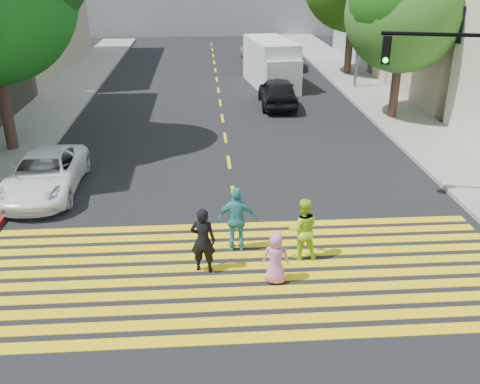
{
  "coord_description": "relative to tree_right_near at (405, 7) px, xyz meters",
  "views": [
    {
      "loc": [
        -0.91,
        -9.91,
        7.09
      ],
      "look_at": [
        0.0,
        3.0,
        1.4
      ],
      "focal_mm": 40.0,
      "sensor_mm": 36.0,
      "label": 1
    }
  ],
  "objects": [
    {
      "name": "curb_red",
      "position": [
        -15.01,
        -8.34,
        -5.02
      ],
      "size": [
        0.2,
        8.0,
        0.16
      ],
      "primitive_type": "cube",
      "color": "maroon",
      "rests_on": "ground"
    },
    {
      "name": "pedestrian_child",
      "position": [
        -7.43,
        -13.52,
        -4.45
      ],
      "size": [
        0.67,
        0.47,
        1.3
      ],
      "primitive_type": "imported",
      "rotation": [
        0.0,
        0.0,
        3.05
      ],
      "color": "#D477B8",
      "rests_on": "ground"
    },
    {
      "name": "pedestrian_man",
      "position": [
        -9.12,
        -12.9,
        -4.26
      ],
      "size": [
        0.69,
        0.53,
        1.69
      ],
      "primitive_type": "imported",
      "rotation": [
        0.0,
        0.0,
        2.93
      ],
      "color": "black",
      "rests_on": "ground"
    },
    {
      "name": "street_lamp",
      "position": [
        -0.3,
        6.32,
        -0.17
      ],
      "size": [
        1.92,
        0.64,
        8.59
      ],
      "rotation": [
        0.0,
        0.0,
        0.24
      ],
      "color": "slate",
      "rests_on": "ground"
    },
    {
      "name": "crosswalk",
      "position": [
        -8.11,
        -13.06,
        -5.1
      ],
      "size": [
        13.4,
        5.3,
        0.01
      ],
      "color": "yellow",
      "rests_on": "ground"
    },
    {
      "name": "lane_line",
      "position": [
        -8.11,
        8.16,
        -5.1
      ],
      "size": [
        0.12,
        34.4,
        0.01
      ],
      "color": "yellow",
      "rests_on": "ground"
    },
    {
      "name": "dark_car_near",
      "position": [
        -5.17,
        2.71,
        -4.35
      ],
      "size": [
        1.91,
        4.48,
        1.51
      ],
      "primitive_type": "imported",
      "rotation": [
        0.0,
        0.0,
        3.11
      ],
      "color": "black",
      "rests_on": "ground"
    },
    {
      "name": "white_van",
      "position": [
        -4.9,
        7.39,
        -3.82
      ],
      "size": [
        2.88,
        5.94,
        2.69
      ],
      "rotation": [
        0.0,
        0.0,
        0.14
      ],
      "color": "white",
      "rests_on": "ground"
    },
    {
      "name": "ground",
      "position": [
        -8.11,
        -14.34,
        -5.1
      ],
      "size": [
        120.0,
        120.0,
        0.0
      ],
      "primitive_type": "plane",
      "color": "black"
    },
    {
      "name": "tree_right_near",
      "position": [
        0.0,
        0.0,
        0.0
      ],
      "size": [
        6.7,
        6.66,
        7.54
      ],
      "rotation": [
        0.0,
        0.0,
        0.36
      ],
      "color": "#321E10",
      "rests_on": "ground"
    },
    {
      "name": "sidewalk_left",
      "position": [
        -16.61,
        7.66,
        -5.03
      ],
      "size": [
        3.0,
        40.0,
        0.15
      ],
      "primitive_type": "cube",
      "color": "gray",
      "rests_on": "ground"
    },
    {
      "name": "pedestrian_extra",
      "position": [
        -8.23,
        -11.91,
        -4.22
      ],
      "size": [
        1.06,
        0.51,
        1.76
      ],
      "primitive_type": "imported",
      "rotation": [
        0.0,
        0.0,
        3.06
      ],
      "color": "teal",
      "rests_on": "ground"
    },
    {
      "name": "pedestrian_woman",
      "position": [
        -6.6,
        -12.45,
        -4.28
      ],
      "size": [
        0.82,
        0.65,
        1.65
      ],
      "primitive_type": "imported",
      "rotation": [
        0.0,
        0.0,
        3.11
      ],
      "color": "#A9E227",
      "rests_on": "ground"
    },
    {
      "name": "sidewalk_right",
      "position": [
        0.39,
        0.66,
        -5.03
      ],
      "size": [
        3.0,
        60.0,
        0.15
      ],
      "primitive_type": "cube",
      "color": "gray",
      "rests_on": "ground"
    },
    {
      "name": "silver_car",
      "position": [
        -4.99,
        16.0,
        -4.4
      ],
      "size": [
        2.29,
        4.99,
        1.41
      ],
      "primitive_type": "imported",
      "rotation": [
        0.0,
        0.0,
        3.21
      ],
      "color": "#BCBCBC",
      "rests_on": "ground"
    },
    {
      "name": "traffic_signal",
      "position": [
        -1.43,
        -9.84,
        -1.52
      ],
      "size": [
        3.68,
        1.14,
        5.53
      ],
      "rotation": [
        0.0,
        0.0,
        -0.26
      ],
      "color": "black",
      "rests_on": "ground"
    },
    {
      "name": "dark_car_parked",
      "position": [
        -3.05,
        13.18,
        -4.41
      ],
      "size": [
        1.5,
        4.21,
        1.38
      ],
      "primitive_type": "imported",
      "rotation": [
        0.0,
        0.0,
        -0.01
      ],
      "color": "black",
      "rests_on": "ground"
    },
    {
      "name": "white_sedan",
      "position": [
        -14.23,
        -7.73,
        -4.45
      ],
      "size": [
        2.23,
        4.75,
        1.31
      ],
      "primitive_type": "imported",
      "rotation": [
        0.0,
        0.0,
        0.01
      ],
      "color": "white",
      "rests_on": "ground"
    }
  ]
}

